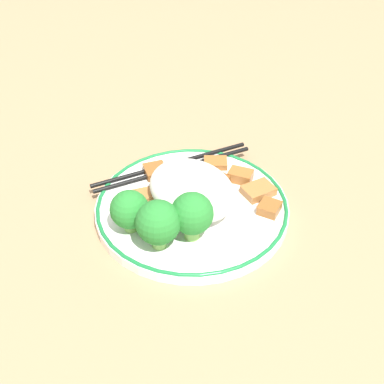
% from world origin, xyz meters
% --- Properties ---
extents(ground_plane, '(3.00, 3.00, 0.00)m').
position_xyz_m(ground_plane, '(0.00, 0.00, 0.00)').
color(ground_plane, '#9E7A56').
extents(plate, '(0.24, 0.24, 0.02)m').
position_xyz_m(plate, '(0.00, 0.00, 0.01)').
color(plate, white).
rests_on(plate, ground_plane).
extents(rice_mound, '(0.12, 0.09, 0.05)m').
position_xyz_m(rice_mound, '(0.00, -0.00, 0.04)').
color(rice_mound, white).
rests_on(rice_mound, plate).
extents(broccoli_back_left, '(0.04, 0.04, 0.05)m').
position_xyz_m(broccoli_back_left, '(0.01, 0.08, 0.04)').
color(broccoli_back_left, '#7FB756').
rests_on(broccoli_back_left, plate).
extents(broccoli_back_center, '(0.05, 0.05, 0.06)m').
position_xyz_m(broccoli_back_center, '(-0.03, 0.07, 0.05)').
color(broccoli_back_center, '#7FB756').
rests_on(broccoli_back_center, plate).
extents(broccoli_back_right, '(0.05, 0.05, 0.06)m').
position_xyz_m(broccoli_back_right, '(-0.04, 0.03, 0.05)').
color(broccoli_back_right, '#7FB756').
rests_on(broccoli_back_right, plate).
extents(meat_near_front, '(0.03, 0.03, 0.01)m').
position_xyz_m(meat_near_front, '(0.01, -0.05, 0.02)').
color(meat_near_front, brown).
rests_on(meat_near_front, plate).
extents(meat_near_left, '(0.04, 0.04, 0.01)m').
position_xyz_m(meat_near_left, '(0.04, -0.07, 0.02)').
color(meat_near_left, '#995B28').
rests_on(meat_near_left, plate).
extents(meat_near_right, '(0.03, 0.03, 0.01)m').
position_xyz_m(meat_near_right, '(0.05, -0.01, 0.02)').
color(meat_near_right, brown).
rests_on(meat_near_right, plate).
extents(meat_near_back, '(0.03, 0.04, 0.01)m').
position_xyz_m(meat_near_back, '(-0.03, -0.08, 0.02)').
color(meat_near_back, '#9E6633').
rests_on(meat_near_back, plate).
extents(meat_on_rice_edge, '(0.03, 0.03, 0.01)m').
position_xyz_m(meat_on_rice_edge, '(-0.07, -0.06, 0.02)').
color(meat_on_rice_edge, brown).
rests_on(meat_on_rice_edge, plate).
extents(meat_mid_left, '(0.04, 0.04, 0.01)m').
position_xyz_m(meat_mid_left, '(0.08, -0.00, 0.02)').
color(meat_mid_left, brown).
rests_on(meat_mid_left, plate).
extents(meat_mid_right, '(0.03, 0.04, 0.01)m').
position_xyz_m(meat_mid_right, '(0.04, 0.04, 0.02)').
color(meat_mid_right, '#9E6633').
rests_on(meat_mid_right, plate).
extents(meat_far_scatter, '(0.04, 0.03, 0.01)m').
position_xyz_m(meat_far_scatter, '(0.00, -0.08, 0.02)').
color(meat_far_scatter, '#995B28').
rests_on(meat_far_scatter, plate).
extents(chopsticks, '(0.07, 0.22, 0.01)m').
position_xyz_m(chopsticks, '(0.07, -0.02, 0.02)').
color(chopsticks, black).
rests_on(chopsticks, plate).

